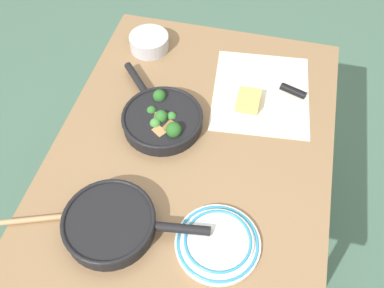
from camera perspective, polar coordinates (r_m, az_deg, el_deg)
The scene contains 10 objects.
ground_plane at distance 1.91m, azimuth 0.00°, elevation -13.81°, with size 14.00×14.00×0.00m, color #476B56.
dining_table_red at distance 1.34m, azimuth 0.00°, elevation -2.84°, with size 1.13×0.81×0.74m.
skillet_broccoli at distance 1.30m, azimuth -4.02°, elevation 3.41°, with size 0.33×0.31×0.08m.
skillet_eggs at distance 1.12m, azimuth -10.77°, elevation -10.35°, with size 0.24×0.38×0.05m.
wooden_spoon at distance 1.18m, azimuth -16.97°, elevation -9.22°, with size 0.17×0.39×0.02m.
parchment_sheet at distance 1.43m, azimuth 9.19°, elevation 6.82°, with size 0.39×0.34×0.00m.
grater_knife at distance 1.45m, azimuth 11.65°, elevation 7.58°, with size 0.11×0.25×0.02m.
cheese_block at distance 1.37m, azimuth 7.51°, elevation 5.73°, with size 0.08×0.07×0.04m.
dinner_plate_stack at distance 1.10m, azimuth 3.45°, elevation -12.95°, with size 0.22×0.22×0.03m.
prep_bowl_steel at distance 1.56m, azimuth -5.73°, elevation 13.35°, with size 0.14×0.14×0.05m.
Camera 1 is at (0.73, 0.18, 1.75)m, focal length 40.00 mm.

